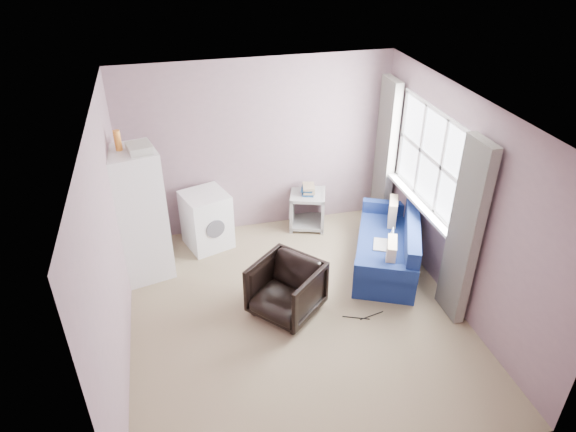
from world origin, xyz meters
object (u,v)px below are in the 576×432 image
washing_machine (207,219)px  sofa (390,248)px  fridge (139,214)px  armchair (286,287)px  side_table (308,207)px

washing_machine → sofa: bearing=-43.6°
fridge → washing_machine: size_ratio=2.44×
fridge → washing_machine: (0.85, 0.45, -0.46)m
sofa → washing_machine: bearing=179.8°
fridge → sofa: (3.14, -0.62, -0.61)m
armchair → sofa: 1.67m
washing_machine → sofa: size_ratio=0.44×
washing_machine → sofa: (2.30, -1.08, -0.15)m
sofa → fridge: bearing=-166.3°
armchair → sofa: bearing=68.4°
armchair → sofa: (1.56, 0.57, -0.10)m
fridge → sofa: bearing=-24.6°
washing_machine → side_table: bearing=-13.0°
sofa → side_table: bearing=148.0°
armchair → fridge: fridge is taller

